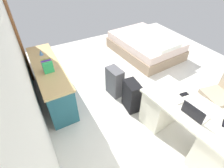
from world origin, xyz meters
The scene contains 14 objects.
ground_plane centered at (0.00, 0.00, 0.00)m, with size 5.88×5.88×0.00m, color silver.
wall_back centered at (0.00, 2.06, 1.31)m, with size 4.88×0.10×2.62m, color silver.
door_wooden centered at (1.89, 1.98, 1.02)m, with size 0.88×0.05×2.04m, color brown.
desk centered at (-1.33, 0.16, 0.38)m, with size 1.50×0.81×0.73m.
office_chair centered at (-1.21, -0.78, 0.42)m, with size 0.54×0.54×0.94m.
credenza centered at (0.69, 1.68, 0.38)m, with size 1.80×0.48×0.75m.
bed centered at (1.23, -1.05, 0.24)m, with size 1.99×1.52×0.58m.
suitcase_black centered at (-0.34, 0.48, 0.30)m, with size 0.36×0.22×0.60m, color black.
suitcase_spare_grey centered at (0.16, 0.55, 0.30)m, with size 0.36×0.22×0.61m, color #4C4C51.
laptop centered at (-1.42, 0.25, 0.78)m, with size 0.33×0.25×0.21m.
computer_mouse centered at (-1.15, 0.24, 0.75)m, with size 0.06×0.10×0.03m, color white.
cell_phone_by_mouse centered at (-1.06, 0.04, 0.74)m, with size 0.07×0.14×0.01m, color black.
book_row centered at (0.51, 1.68, 0.86)m, with size 0.16×0.17×0.22m.
figurine_small centered at (1.14, 1.68, 0.81)m, with size 0.08×0.08×0.11m, color #4C7FBF.
Camera 1 is at (-2.20, 1.91, 2.52)m, focal length 27.74 mm.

